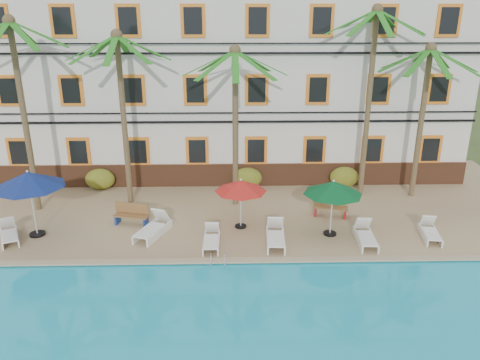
{
  "coord_description": "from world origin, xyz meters",
  "views": [
    {
      "loc": [
        0.12,
        -15.99,
        8.91
      ],
      "look_at": [
        0.59,
        3.0,
        2.0
      ],
      "focal_mm": 35.0,
      "sensor_mm": 36.0,
      "label": 1
    }
  ],
  "objects_px": {
    "umbrella_red": "(241,186)",
    "bench_left": "(132,214)",
    "palm_b": "(122,95)",
    "lounger_f": "(430,232)",
    "palm_e": "(424,100)",
    "palm_d": "(371,78)",
    "lounger_e": "(365,236)",
    "lounger_c": "(212,239)",
    "lounger_d": "(276,236)",
    "pool_ladder": "(218,263)",
    "lounger_b": "(153,228)",
    "bench_right": "(331,206)",
    "umbrella_blue": "(29,180)",
    "palm_a": "(20,91)",
    "lounger_a": "(9,234)",
    "palm_c": "(235,104)",
    "umbrella_green": "(333,188)"
  },
  "relations": [
    {
      "from": "lounger_a",
      "to": "pool_ladder",
      "type": "xyz_separation_m",
      "value": [
        8.39,
        -2.03,
        -0.27
      ]
    },
    {
      "from": "palm_b",
      "to": "lounger_f",
      "type": "xyz_separation_m",
      "value": [
        12.84,
        -4.11,
        -4.86
      ]
    },
    {
      "from": "palm_e",
      "to": "lounger_a",
      "type": "xyz_separation_m",
      "value": [
        -17.87,
        -4.35,
        -4.51
      ]
    },
    {
      "from": "umbrella_blue",
      "to": "lounger_a",
      "type": "bearing_deg",
      "value": -157.23
    },
    {
      "from": "palm_e",
      "to": "pool_ladder",
      "type": "relative_size",
      "value": 9.86
    },
    {
      "from": "lounger_c",
      "to": "pool_ladder",
      "type": "relative_size",
      "value": 2.34
    },
    {
      "from": "umbrella_green",
      "to": "bench_right",
      "type": "bearing_deg",
      "value": 77.91
    },
    {
      "from": "bench_left",
      "to": "lounger_c",
      "type": "bearing_deg",
      "value": -30.24
    },
    {
      "from": "lounger_f",
      "to": "pool_ladder",
      "type": "xyz_separation_m",
      "value": [
        -8.52,
        -1.81,
        -0.26
      ]
    },
    {
      "from": "palm_d",
      "to": "lounger_f",
      "type": "xyz_separation_m",
      "value": [
        1.49,
        -4.97,
        -5.44
      ]
    },
    {
      "from": "palm_d",
      "to": "umbrella_blue",
      "type": "bearing_deg",
      "value": -163.22
    },
    {
      "from": "palm_d",
      "to": "lounger_e",
      "type": "distance_m",
      "value": 7.7
    },
    {
      "from": "lounger_c",
      "to": "bench_left",
      "type": "xyz_separation_m",
      "value": [
        -3.46,
        2.02,
        0.2
      ]
    },
    {
      "from": "lounger_b",
      "to": "palm_d",
      "type": "bearing_deg",
      "value": 24.62
    },
    {
      "from": "palm_a",
      "to": "umbrella_green",
      "type": "relative_size",
      "value": 3.57
    },
    {
      "from": "palm_e",
      "to": "palm_d",
      "type": "bearing_deg",
      "value": 170.39
    },
    {
      "from": "palm_a",
      "to": "pool_ladder",
      "type": "bearing_deg",
      "value": -31.4
    },
    {
      "from": "lounger_a",
      "to": "lounger_f",
      "type": "xyz_separation_m",
      "value": [
        16.91,
        -0.21,
        -0.01
      ]
    },
    {
      "from": "bench_right",
      "to": "umbrella_green",
      "type": "bearing_deg",
      "value": -102.09
    },
    {
      "from": "umbrella_red",
      "to": "bench_left",
      "type": "xyz_separation_m",
      "value": [
        -4.64,
        0.39,
        -1.39
      ]
    },
    {
      "from": "umbrella_red",
      "to": "bench_right",
      "type": "xyz_separation_m",
      "value": [
        4.04,
        1.06,
        -1.39
      ]
    },
    {
      "from": "lounger_f",
      "to": "bench_right",
      "type": "distance_m",
      "value": 4.22
    },
    {
      "from": "palm_c",
      "to": "lounger_d",
      "type": "height_order",
      "value": "palm_c"
    },
    {
      "from": "palm_e",
      "to": "lounger_f",
      "type": "relative_size",
      "value": 4.16
    },
    {
      "from": "lounger_e",
      "to": "lounger_c",
      "type": "bearing_deg",
      "value": -178.97
    },
    {
      "from": "palm_b",
      "to": "lounger_f",
      "type": "height_order",
      "value": "palm_b"
    },
    {
      "from": "lounger_b",
      "to": "lounger_d",
      "type": "relative_size",
      "value": 1.08
    },
    {
      "from": "lounger_a",
      "to": "lounger_b",
      "type": "distance_m",
      "value": 5.71
    },
    {
      "from": "palm_a",
      "to": "palm_d",
      "type": "relative_size",
      "value": 0.95
    },
    {
      "from": "umbrella_red",
      "to": "lounger_f",
      "type": "distance_m",
      "value": 7.87
    },
    {
      "from": "palm_e",
      "to": "lounger_e",
      "type": "distance_m",
      "value": 7.61
    },
    {
      "from": "palm_b",
      "to": "palm_a",
      "type": "bearing_deg",
      "value": -169.1
    },
    {
      "from": "palm_c",
      "to": "lounger_b",
      "type": "bearing_deg",
      "value": -136.92
    },
    {
      "from": "lounger_d",
      "to": "pool_ladder",
      "type": "distance_m",
      "value": 2.71
    },
    {
      "from": "lounger_b",
      "to": "lounger_e",
      "type": "relative_size",
      "value": 1.14
    },
    {
      "from": "bench_left",
      "to": "lounger_b",
      "type": "bearing_deg",
      "value": -44.46
    },
    {
      "from": "palm_a",
      "to": "palm_d",
      "type": "bearing_deg",
      "value": 6.11
    },
    {
      "from": "lounger_a",
      "to": "bench_right",
      "type": "bearing_deg",
      "value": 8.58
    },
    {
      "from": "lounger_b",
      "to": "palm_a",
      "type": "bearing_deg",
      "value": 153.93
    },
    {
      "from": "lounger_c",
      "to": "lounger_e",
      "type": "bearing_deg",
      "value": 1.03
    },
    {
      "from": "lounger_e",
      "to": "lounger_f",
      "type": "distance_m",
      "value": 2.76
    },
    {
      "from": "umbrella_green",
      "to": "umbrella_red",
      "type": "bearing_deg",
      "value": 167.86
    },
    {
      "from": "palm_e",
      "to": "lounger_d",
      "type": "bearing_deg",
      "value": -146.08
    },
    {
      "from": "lounger_b",
      "to": "lounger_c",
      "type": "bearing_deg",
      "value": -22.23
    },
    {
      "from": "palm_e",
      "to": "pool_ladder",
      "type": "distance_m",
      "value": 12.38
    },
    {
      "from": "umbrella_green",
      "to": "lounger_b",
      "type": "distance_m",
      "value": 7.43
    },
    {
      "from": "lounger_c",
      "to": "bench_left",
      "type": "relative_size",
      "value": 1.11
    },
    {
      "from": "palm_a",
      "to": "palm_d",
      "type": "distance_m",
      "value": 15.53
    },
    {
      "from": "umbrella_green",
      "to": "lounger_f",
      "type": "height_order",
      "value": "umbrella_green"
    },
    {
      "from": "umbrella_red",
      "to": "pool_ladder",
      "type": "relative_size",
      "value": 2.94
    }
  ]
}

